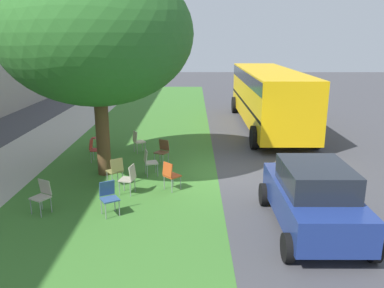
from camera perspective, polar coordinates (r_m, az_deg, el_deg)
The scene contains 16 objects.
ground at distance 13.14m, azimuth 4.57°, elevation -4.42°, with size 80.00×80.00×0.00m, color #424247.
grass_verge at distance 13.28m, azimuth -9.37°, elevation -4.35°, with size 48.00×6.00×0.01m, color #3D752D.
street_tree at distance 12.72m, azimuth -13.81°, elevation 15.36°, with size 5.97×5.97×6.75m.
chair_0 at distance 15.81m, azimuth -13.28°, elevation 0.59°, with size 0.55×0.55×0.88m.
chair_1 at distance 14.73m, azimuth -14.10°, elevation -0.54°, with size 0.42×0.42×0.88m.
chair_2 at distance 15.50m, azimuth -7.94°, elevation 0.57°, with size 0.55×0.56×0.88m.
chair_3 at distance 10.29m, azimuth -12.09°, elevation -7.37°, with size 0.57×0.57×0.88m.
chair_4 at distance 12.89m, azimuth -6.30°, elevation -2.42°, with size 0.51×0.52×0.88m.
chair_5 at distance 11.47m, azimuth -9.19°, elevation -4.81°, with size 0.50×0.50×0.88m.
chair_6 at distance 11.61m, azimuth -3.18°, elevation -4.38°, with size 0.59×0.59×0.88m.
chair_7 at distance 14.06m, azimuth -4.34°, elevation -0.86°, with size 0.57×0.57×0.88m.
chair_8 at distance 12.21m, azimuth -11.11°, elevation -3.65°, with size 0.59×0.58×0.88m.
chair_9 at distance 10.87m, azimuth -21.07°, elevation -6.83°, with size 0.57×0.56×0.88m.
chair_10 at distance 16.52m, azimuth -13.42°, elevation 1.20°, with size 0.57×0.57×0.88m.
parked_car at distance 9.59m, azimuth 17.24°, elevation -7.38°, with size 3.70×1.92×1.65m.
school_bus at distance 20.00m, azimuth 11.13°, elevation 7.36°, with size 10.40×2.80×2.88m.
Camera 1 is at (-12.33, 1.01, 4.42)m, focal length 36.45 mm.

